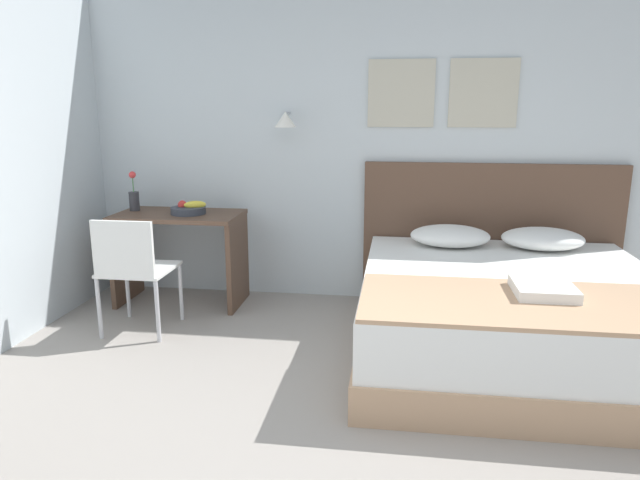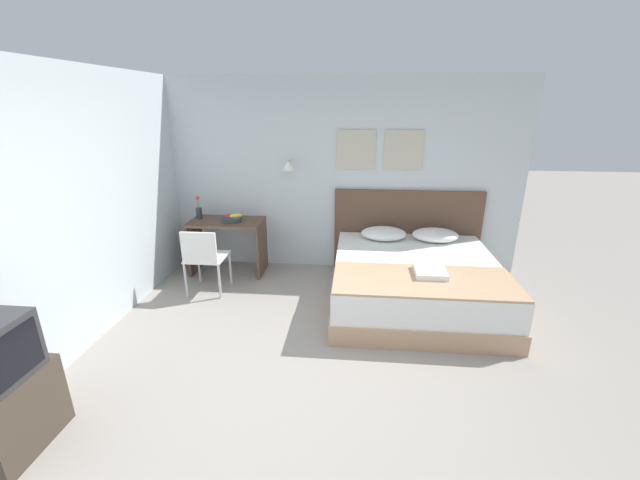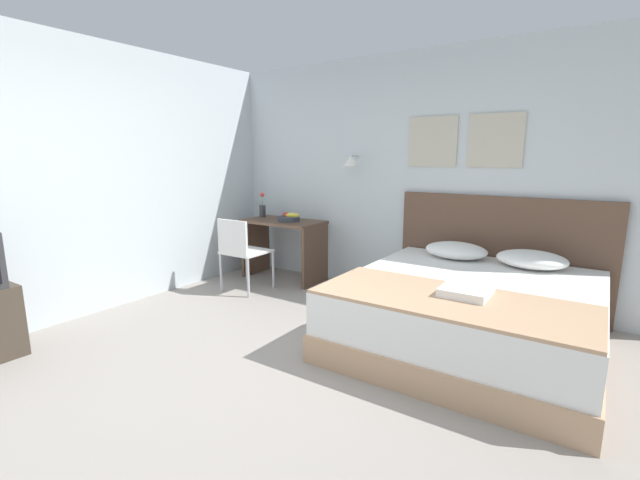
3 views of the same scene
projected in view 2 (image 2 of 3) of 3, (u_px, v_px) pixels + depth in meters
The scene contains 14 objects.
ground_plane at pixel (306, 391), 3.30m from camera, with size 24.00×24.00×0.00m, color gray.
wall_back at pixel (330, 176), 5.44m from camera, with size 5.24×0.31×2.65m.
wall_left at pixel (3, 240), 2.93m from camera, with size 0.06×5.73×2.65m.
bed at pixel (414, 282), 4.67m from camera, with size 1.92×2.01×0.56m.
headboard at pixel (406, 231), 5.54m from camera, with size 2.04×0.06×1.16m.
pillow_left at pixel (384, 233), 5.27m from camera, with size 0.60×0.45×0.16m.
pillow_right at pixel (435, 235), 5.21m from camera, with size 0.60×0.45×0.16m.
throw_blanket at pixel (424, 281), 4.03m from camera, with size 1.86×0.80×0.02m.
folded_towel_near_foot at pixel (430, 272), 4.14m from camera, with size 0.32×0.36×0.06m.
desk at pixel (227, 238), 5.49m from camera, with size 1.00×0.56×0.76m.
desk_chair at pixel (204, 255), 4.83m from camera, with size 0.47×0.47×0.86m.
fruit_bowl at pixel (232, 219), 5.37m from camera, with size 0.29×0.28×0.11m.
flower_vase at pixel (199, 211), 5.46m from camera, with size 0.08×0.08×0.33m.
tv_stand at pixel (6, 413), 2.68m from camera, with size 0.46×0.61×0.57m.
Camera 2 is at (0.37, -2.66, 2.30)m, focal length 22.00 mm.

